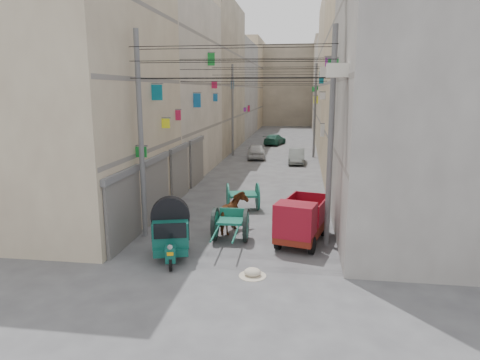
% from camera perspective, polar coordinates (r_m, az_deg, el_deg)
% --- Properties ---
extents(ground, '(140.00, 140.00, 0.00)m').
position_cam_1_polar(ground, '(11.63, -5.92, -17.92)').
color(ground, '#454547').
rests_on(ground, ground).
extents(building_row_left, '(8.00, 62.00, 14.00)m').
position_cam_1_polar(building_row_left, '(45.15, -5.37, 12.69)').
color(building_row_left, '#C2B292').
rests_on(building_row_left, ground).
extents(building_row_right, '(8.00, 62.00, 14.00)m').
position_cam_1_polar(building_row_right, '(44.23, 15.71, 12.33)').
color(building_row_right, '#A19D97').
rests_on(building_row_right, ground).
extents(end_cap_building, '(22.00, 10.00, 13.00)m').
position_cam_1_polar(end_cap_building, '(75.81, 6.50, 12.34)').
color(end_cap_building, '#B4A58E').
rests_on(end_cap_building, ground).
extents(shutters_left, '(0.18, 14.40, 2.88)m').
position_cam_1_polar(shutters_left, '(21.59, -9.38, 0.29)').
color(shutters_left, '#49494E').
rests_on(shutters_left, ground).
extents(signboards, '(8.22, 40.52, 5.67)m').
position_cam_1_polar(signboards, '(31.61, 3.62, 7.60)').
color(signboards, '#198D31').
rests_on(signboards, ground).
extents(ac_units, '(0.70, 6.55, 3.35)m').
position_cam_1_polar(ac_units, '(17.54, 12.32, 17.06)').
color(ac_units, beige).
rests_on(ac_units, ground).
extents(utility_poles, '(7.40, 22.20, 8.00)m').
position_cam_1_polar(utility_poles, '(26.95, 2.82, 8.09)').
color(utility_poles, '#5F5F62').
rests_on(utility_poles, ground).
extents(overhead_cables, '(7.40, 22.52, 1.12)m').
position_cam_1_polar(overhead_cables, '(24.32, 2.28, 14.22)').
color(overhead_cables, black).
rests_on(overhead_cables, ground).
extents(auto_rickshaw, '(1.77, 2.45, 1.66)m').
position_cam_1_polar(auto_rickshaw, '(15.19, -9.21, -6.66)').
color(auto_rickshaw, black).
rests_on(auto_rickshaw, ground).
extents(tonga_cart, '(1.42, 2.92, 1.31)m').
position_cam_1_polar(tonga_cart, '(16.67, -1.29, -5.90)').
color(tonga_cart, black).
rests_on(tonga_cart, ground).
extents(mini_truck, '(2.18, 3.48, 1.82)m').
position_cam_1_polar(mini_truck, '(16.29, 8.02, -5.74)').
color(mini_truck, black).
rests_on(mini_truck, ground).
extents(second_cart, '(1.81, 1.68, 1.35)m').
position_cam_1_polar(second_cart, '(20.86, 0.37, -2.13)').
color(second_cart, '#155F4C').
rests_on(second_cart, ground).
extents(feed_sack, '(0.54, 0.44, 0.27)m').
position_cam_1_polar(feed_sack, '(13.82, 1.68, -12.17)').
color(feed_sack, beige).
rests_on(feed_sack, ground).
extents(horse, '(1.15, 1.98, 1.58)m').
position_cam_1_polar(horse, '(17.70, -0.96, -4.46)').
color(horse, '#5C2F16').
rests_on(horse, ground).
extents(distant_car_white, '(1.87, 3.86, 1.27)m').
position_cam_1_polar(distant_car_white, '(36.98, 2.20, 3.88)').
color(distant_car_white, silver).
rests_on(distant_car_white, ground).
extents(distant_car_grey, '(1.25, 3.55, 1.17)m').
position_cam_1_polar(distant_car_grey, '(34.72, 7.56, 3.18)').
color(distant_car_grey, slate).
rests_on(distant_car_grey, ground).
extents(distant_car_green, '(2.50, 4.15, 1.13)m').
position_cam_1_polar(distant_car_green, '(46.54, 4.65, 5.41)').
color(distant_car_green, '#1B5140').
rests_on(distant_car_green, ground).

